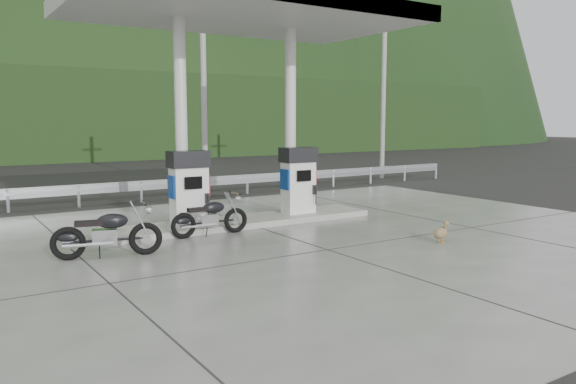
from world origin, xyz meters
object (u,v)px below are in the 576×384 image
gas_pump_left (189,188)px  gas_pump_right (298,180)px  motorcycle_right (210,217)px  motorcycle_left (107,234)px  duck (441,234)px

gas_pump_left → gas_pump_right: (3.20, 0.00, 0.00)m
gas_pump_right → motorcycle_right: 3.20m
motorcycle_left → gas_pump_left: bearing=48.5°
gas_pump_left → gas_pump_right: 3.20m
duck → gas_pump_right: bearing=90.0°
motorcycle_left → duck: bearing=-7.7°
gas_pump_left → gas_pump_right: size_ratio=1.00×
motorcycle_left → motorcycle_right: motorcycle_left is taller
motorcycle_left → duck: 7.05m
gas_pump_left → motorcycle_right: size_ratio=1.00×
duck → gas_pump_left: bearing=121.8°
gas_pump_left → duck: gas_pump_left is taller
gas_pump_right → duck: 4.47m
gas_pump_right → duck: bearing=-78.0°
gas_pump_right → duck: (0.91, -4.29, -0.85)m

